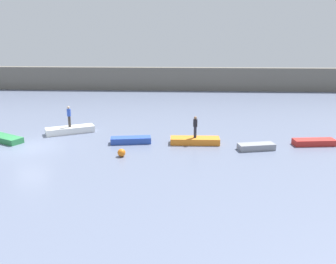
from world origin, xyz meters
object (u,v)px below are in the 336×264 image
(rowboat_blue, at_px, (131,140))
(person_blue_shirt, at_px, (69,115))
(rowboat_green, at_px, (5,139))
(rowboat_white, at_px, (70,130))
(rowboat_orange, at_px, (195,141))
(mooring_buoy, at_px, (121,153))
(rowboat_red, at_px, (314,142))
(person_dark_shirt, at_px, (195,126))
(rowboat_grey, at_px, (256,147))

(rowboat_blue, bearing_deg, person_blue_shirt, 146.21)
(rowboat_green, distance_m, rowboat_blue, 9.89)
(rowboat_green, bearing_deg, rowboat_blue, 29.32)
(rowboat_white, distance_m, person_blue_shirt, 1.26)
(rowboat_orange, xyz_separation_m, mooring_buoy, (-5.13, -3.20, 0.03))
(rowboat_red, height_order, person_dark_shirt, person_dark_shirt)
(rowboat_blue, relative_size, rowboat_grey, 1.15)
(rowboat_white, bearing_deg, rowboat_orange, -39.89)
(rowboat_green, relative_size, rowboat_orange, 0.84)
(rowboat_grey, bearing_deg, rowboat_white, 153.57)
(rowboat_blue, xyz_separation_m, mooring_buoy, (-0.20, -3.12, 0.04))
(rowboat_green, distance_m, rowboat_grey, 19.28)
(rowboat_red, xyz_separation_m, person_dark_shirt, (-9.00, -0.07, 1.18))
(rowboat_white, distance_m, mooring_buoy, 7.81)
(rowboat_blue, relative_size, rowboat_orange, 0.82)
(rowboat_red, bearing_deg, mooring_buoy, -173.31)
(person_blue_shirt, bearing_deg, rowboat_blue, -25.04)
(person_dark_shirt, bearing_deg, person_blue_shirt, 166.57)
(rowboat_blue, distance_m, rowboat_red, 13.93)
(rowboat_orange, height_order, mooring_buoy, mooring_buoy)
(person_dark_shirt, bearing_deg, rowboat_orange, -90.00)
(rowboat_green, bearing_deg, mooring_buoy, 11.47)
(rowboat_green, relative_size, rowboat_white, 0.79)
(mooring_buoy, bearing_deg, rowboat_orange, 31.98)
(rowboat_blue, distance_m, person_blue_shirt, 6.24)
(rowboat_green, height_order, rowboat_red, rowboat_red)
(rowboat_white, relative_size, rowboat_grey, 1.49)
(rowboat_green, relative_size, rowboat_red, 1.01)
(person_blue_shirt, height_order, mooring_buoy, person_blue_shirt)
(rowboat_green, height_order, rowboat_orange, rowboat_orange)
(mooring_buoy, bearing_deg, rowboat_grey, 11.56)
(rowboat_orange, bearing_deg, person_dark_shirt, 89.19)
(rowboat_orange, height_order, person_blue_shirt, person_blue_shirt)
(rowboat_green, relative_size, person_blue_shirt, 1.78)
(rowboat_orange, distance_m, rowboat_red, 9.00)
(rowboat_grey, bearing_deg, rowboat_green, 164.32)
(rowboat_grey, xyz_separation_m, rowboat_red, (4.57, 1.31, 0.00))
(rowboat_green, distance_m, person_dark_shirt, 14.86)
(rowboat_grey, height_order, person_blue_shirt, person_blue_shirt)
(rowboat_grey, relative_size, rowboat_red, 0.85)
(rowboat_white, height_order, mooring_buoy, mooring_buoy)
(rowboat_grey, distance_m, mooring_buoy, 9.76)
(rowboat_white, xyz_separation_m, rowboat_orange, (10.46, -2.50, -0.03))
(person_blue_shirt, relative_size, person_dark_shirt, 1.06)
(rowboat_blue, bearing_deg, rowboat_grey, -15.83)
(rowboat_red, height_order, person_blue_shirt, person_blue_shirt)
(rowboat_grey, relative_size, person_dark_shirt, 1.60)
(person_blue_shirt, bearing_deg, rowboat_white, 0.00)
(rowboat_orange, distance_m, rowboat_grey, 4.60)
(rowboat_blue, xyz_separation_m, person_blue_shirt, (-5.53, 2.58, 1.30))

